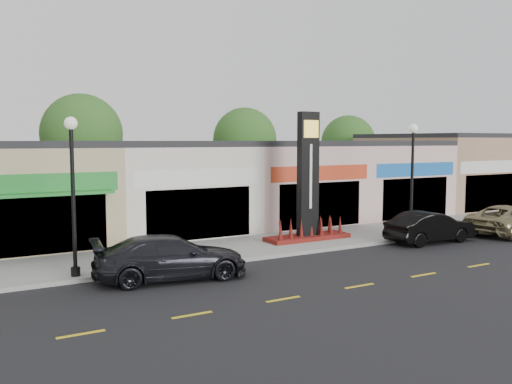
# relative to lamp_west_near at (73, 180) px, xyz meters

# --- Properties ---
(ground) EXTENTS (120.00, 120.00, 0.00)m
(ground) POSITION_rel_lamp_west_near_xyz_m (8.00, -2.50, -3.48)
(ground) COLOR black
(ground) RESTS_ON ground
(sidewalk) EXTENTS (52.00, 4.30, 0.15)m
(sidewalk) POSITION_rel_lamp_west_near_xyz_m (8.00, 1.85, -3.40)
(sidewalk) COLOR gray
(sidewalk) RESTS_ON ground
(curb) EXTENTS (52.00, 0.20, 0.15)m
(curb) POSITION_rel_lamp_west_near_xyz_m (8.00, -0.40, -3.40)
(curb) COLOR gray
(curb) RESTS_ON ground
(shop_beige) EXTENTS (7.00, 10.85, 4.80)m
(shop_beige) POSITION_rel_lamp_west_near_xyz_m (-0.50, 8.96, -1.08)
(shop_beige) COLOR tan
(shop_beige) RESTS_ON ground
(shop_cream) EXTENTS (7.00, 10.01, 4.80)m
(shop_cream) POSITION_rel_lamp_west_near_xyz_m (6.50, 8.97, -1.08)
(shop_cream) COLOR beige
(shop_cream) RESTS_ON ground
(shop_pink_w) EXTENTS (7.00, 10.01, 4.80)m
(shop_pink_w) POSITION_rel_lamp_west_near_xyz_m (13.50, 8.97, -1.08)
(shop_pink_w) COLOR #D0A99E
(shop_pink_w) RESTS_ON ground
(shop_pink_e) EXTENTS (7.00, 10.01, 4.80)m
(shop_pink_e) POSITION_rel_lamp_west_near_xyz_m (20.50, 8.97, -1.08)
(shop_pink_e) COLOR #D0A99E
(shop_pink_e) RESTS_ON ground
(shop_tan) EXTENTS (7.00, 10.01, 5.30)m
(shop_tan) POSITION_rel_lamp_west_near_xyz_m (27.50, 8.98, -0.83)
(shop_tan) COLOR #9A795A
(shop_tan) RESTS_ON ground
(tree_rear_west) EXTENTS (5.20, 5.20, 7.83)m
(tree_rear_west) POSITION_rel_lamp_west_near_xyz_m (4.00, 17.00, 1.74)
(tree_rear_west) COLOR #382619
(tree_rear_west) RESTS_ON ground
(tree_rear_mid) EXTENTS (4.80, 4.80, 7.29)m
(tree_rear_mid) POSITION_rel_lamp_west_near_xyz_m (16.00, 17.00, 1.41)
(tree_rear_mid) COLOR #382619
(tree_rear_mid) RESTS_ON ground
(tree_rear_east) EXTENTS (4.60, 4.60, 6.94)m
(tree_rear_east) POSITION_rel_lamp_west_near_xyz_m (26.00, 17.00, 1.15)
(tree_rear_east) COLOR #382619
(tree_rear_east) RESTS_ON ground
(lamp_west_near) EXTENTS (0.44, 0.44, 5.47)m
(lamp_west_near) POSITION_rel_lamp_west_near_xyz_m (0.00, 0.00, 0.00)
(lamp_west_near) COLOR black
(lamp_west_near) RESTS_ON sidewalk
(lamp_east_near) EXTENTS (0.44, 0.44, 5.47)m
(lamp_east_near) POSITION_rel_lamp_west_near_xyz_m (16.00, 0.00, 0.00)
(lamp_east_near) COLOR black
(lamp_east_near) RESTS_ON sidewalk
(pylon_sign) EXTENTS (4.20, 1.30, 6.00)m
(pylon_sign) POSITION_rel_lamp_west_near_xyz_m (11.00, 1.70, -1.20)
(pylon_sign) COLOR #53130E
(pylon_sign) RESTS_ON sidewalk
(car_dark_sedan) EXTENTS (2.94, 5.59, 1.55)m
(car_dark_sedan) POSITION_rel_lamp_west_near_xyz_m (2.91, -1.52, -2.70)
(car_dark_sedan) COLOR black
(car_dark_sedan) RESTS_ON ground
(car_black_conv) EXTENTS (1.68, 4.54, 1.48)m
(car_black_conv) POSITION_rel_lamp_west_near_xyz_m (15.98, -1.23, -2.74)
(car_black_conv) COLOR black
(car_black_conv) RESTS_ON ground
(car_gold_suv) EXTENTS (3.28, 5.71, 1.50)m
(car_gold_suv) POSITION_rel_lamp_west_near_xyz_m (21.39, -1.59, -2.73)
(car_gold_suv) COLOR #877D56
(car_gold_suv) RESTS_ON ground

